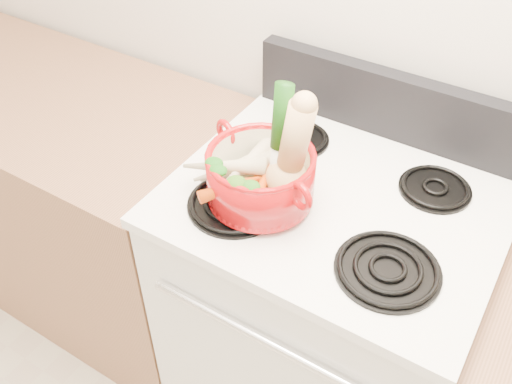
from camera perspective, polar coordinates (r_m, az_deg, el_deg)
The scene contains 24 objects.
wall_back at distance 1.47m, azimuth 15.75°, elevation 17.81°, with size 3.50×0.02×2.60m, color silver.
stove_body at distance 1.74m, azimuth 6.63°, elevation -12.39°, with size 0.76×0.65×0.92m, color silver.
cooktop at distance 1.39m, azimuth 8.14°, elevation -0.81°, with size 0.78×0.67×0.03m, color white.
control_backsplash at distance 1.55m, azimuth 13.37°, elevation 8.48°, with size 0.76×0.05×0.18m, color black.
oven_handle at distance 1.30m, azimuth 0.77°, elevation -14.57°, with size 0.02×0.02×0.60m, color silver.
counter_left at distance 2.23m, azimuth -18.62°, elevation -0.12°, with size 1.36×0.65×0.90m, color #895C41.
burner_front_left at distance 1.33m, azimuth -2.13°, elevation -1.09°, with size 0.22×0.22×0.02m, color black.
burner_front_right at distance 1.22m, azimuth 13.04°, elevation -7.48°, with size 0.22×0.22×0.02m, color black.
burner_back_left at distance 1.53m, azimuth 4.09°, elevation 5.42°, with size 0.17×0.17×0.02m, color black.
burner_back_right at distance 1.44m, azimuth 17.49°, elevation 0.43°, with size 0.17×0.17×0.02m, color black.
dutch_oven at distance 1.29m, azimuth 0.47°, elevation 1.59°, with size 0.25×0.25×0.12m, color #9F0A0C.
pot_handle_left at distance 1.36m, azimuth -3.05°, elevation 5.98°, with size 0.07×0.07×0.02m, color #9F0A0C.
pot_handle_right at distance 1.19m, azimuth 4.50°, elevation -0.38°, with size 0.07×0.07×0.02m, color #9F0A0C.
squash at distance 1.22m, azimuth 3.46°, elevation 4.21°, with size 0.10×0.10×0.25m, color tan, non-canonical shape.
leek at distance 1.23m, azimuth 2.33°, elevation 5.29°, with size 0.04×0.04×0.28m, color white.
ginger at distance 1.34m, azimuth 2.96°, elevation 2.30°, with size 0.08×0.06×0.05m, color tan.
parsnip_0 at distance 1.35m, azimuth -1.36°, elevation 2.98°, with size 0.04×0.04×0.22m, color beige.
parsnip_1 at distance 1.33m, azimuth -2.16°, elevation 2.46°, with size 0.04×0.04×0.20m, color beige.
parsnip_2 at distance 1.33m, azimuth -0.79°, elevation 3.09°, with size 0.05×0.05×0.21m, color beige.
parsnip_3 at distance 1.32m, azimuth -3.19°, elevation 2.73°, with size 0.04×0.04×0.20m, color beige.
carrot_0 at distance 1.30m, azimuth -0.22°, elevation 0.70°, with size 0.04×0.04×0.18m, color #DC630B.
carrot_1 at distance 1.29m, azimuth -1.00°, elevation 0.88°, with size 0.03×0.03×0.15m, color #C04709.
carrot_2 at distance 1.27m, azimuth 0.64°, elevation 0.61°, with size 0.03×0.03×0.17m, color #D53F0A.
carrot_3 at distance 1.26m, azimuth -2.67°, elevation 0.33°, with size 0.03×0.03×0.14m, color #D24F0A.
Camera 1 is at (0.37, 0.44, 1.86)m, focal length 40.00 mm.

